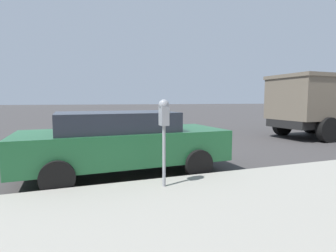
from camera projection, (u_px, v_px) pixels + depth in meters
The scene contains 3 objects.
ground_plane at pixel (98, 165), 7.04m from camera, with size 220.00×220.00×0.00m, color #3D3A3A.
parking_meter at pixel (164, 120), 4.69m from camera, with size 0.21×0.19×1.59m.
car_green at pixel (123, 141), 6.12m from camera, with size 2.22×4.72×1.46m.
Camera 1 is at (-7.14, 0.55, 1.72)m, focal length 28.00 mm.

